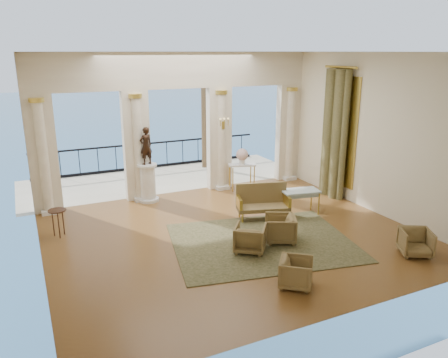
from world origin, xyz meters
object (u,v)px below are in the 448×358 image
settee (262,201)px  game_table (300,193)px  armchair_d (250,237)px  console_table (242,169)px  armchair_b (416,241)px  armchair_c (280,227)px  armchair_a (296,271)px  pedestal (148,183)px  statue (146,146)px  side_table (57,214)px

settee → game_table: bearing=4.4°
armchair_d → console_table: 4.82m
console_table → armchair_d: bearing=-95.4°
armchair_b → game_table: size_ratio=0.60×
armchair_c → armchair_d: (-0.93, -0.16, -0.01)m
armchair_d → settee: bearing=-90.1°
armchair_a → armchair_d: size_ratio=0.91×
armchair_b → console_table: size_ratio=0.69×
armchair_a → game_table: (2.39, 3.32, 0.32)m
armchair_b → pedestal: (-4.50, 6.30, 0.23)m
armchair_a → settee: size_ratio=0.41×
armchair_a → settee: bearing=18.9°
armchair_b → armchair_c: 3.10m
game_table → armchair_d: bearing=-137.8°
armchair_c → console_table: bearing=-168.4°
settee → statue: size_ratio=1.37×
armchair_b → settee: bearing=148.7°
console_table → armchair_b: bearing=-58.4°
armchair_d → game_table: size_ratio=0.63×
statue → armchair_a: bearing=83.1°
armchair_a → side_table: bearing=79.9°
armchair_d → side_table: 4.86m
armchair_a → console_table: bearing=20.8°
armchair_d → pedestal: pedestal is taller
armchair_a → armchair_b: (3.27, 0.00, 0.01)m
armchair_c → side_table: bearing=-91.8°
armchair_c → armchair_b: bearing=77.4°
game_table → console_table: size_ratio=1.16×
armchair_b → pedestal: size_ratio=0.57×
armchair_b → pedestal: pedestal is taller
armchair_d → console_table: bearing=-78.0°
armchair_d → game_table: game_table is taller
armchair_d → statue: bearing=-38.3°
armchair_a → pedestal: pedestal is taller
armchair_b → pedestal: 7.75m
pedestal → statue: 1.19m
console_table → side_table: console_table is taller
armchair_d → game_table: (2.45, 1.53, 0.29)m
armchair_b → pedestal: bearing=154.9°
console_table → side_table: 6.21m
armchair_a → statue: 6.58m
pedestal → armchair_a: bearing=-79.0°
pedestal → statue: statue is taller
armchair_d → armchair_a: bearing=129.1°
pedestal → side_table: (-2.80, -1.70, 0.04)m
armchair_d → side_table: armchair_d is taller
statue → side_table: size_ratio=1.61×
armchair_c → pedestal: 4.82m
pedestal → console_table: pedestal is taller
armchair_a → armchair_c: armchair_c is taller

